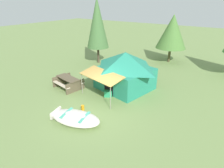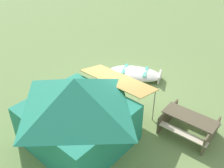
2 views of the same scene
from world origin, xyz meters
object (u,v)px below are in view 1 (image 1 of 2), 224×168
at_px(pine_tree_far_center, 97,23).
at_px(picnic_table, 68,81).
at_px(cooler_box, 108,94).
at_px(fuel_can, 83,108).
at_px(canvas_cabin_tent, 125,70).
at_px(pine_tree_back_right, 172,32).
at_px(beached_rowboat, 75,118).

bearing_deg(pine_tree_far_center, picnic_table, -71.96).
height_order(cooler_box, fuel_can, cooler_box).
distance_m(canvas_cabin_tent, cooler_box, 1.96).
relative_size(canvas_cabin_tent, cooler_box, 9.80).
relative_size(canvas_cabin_tent, pine_tree_back_right, 1.09).
bearing_deg(pine_tree_back_right, fuel_can, -94.43).
distance_m(picnic_table, cooler_box, 3.00).
xyz_separation_m(beached_rowboat, pine_tree_far_center, (-5.00, 8.19, 3.37)).
height_order(picnic_table, pine_tree_far_center, pine_tree_far_center).
bearing_deg(pine_tree_back_right, pine_tree_far_center, -143.34).
relative_size(canvas_cabin_tent, pine_tree_far_center, 0.82).
bearing_deg(canvas_cabin_tent, cooler_box, -97.26).
bearing_deg(fuel_can, pine_tree_back_right, 85.57).
distance_m(beached_rowboat, picnic_table, 4.10).
bearing_deg(picnic_table, pine_tree_far_center, 108.04).
bearing_deg(picnic_table, canvas_cabin_tent, 33.83).
xyz_separation_m(picnic_table, fuel_can, (2.74, -1.59, -0.32)).
distance_m(beached_rowboat, pine_tree_far_center, 10.17).
relative_size(beached_rowboat, fuel_can, 9.17).
bearing_deg(cooler_box, beached_rowboat, -85.67).
xyz_separation_m(canvas_cabin_tent, picnic_table, (-3.15, -2.11, -0.82)).
xyz_separation_m(cooler_box, pine_tree_far_center, (-4.77, 5.11, 3.41)).
xyz_separation_m(beached_rowboat, cooler_box, (-0.23, 3.08, -0.04)).
bearing_deg(fuel_can, cooler_box, 84.45).
bearing_deg(beached_rowboat, cooler_box, 94.33).
relative_size(cooler_box, pine_tree_back_right, 0.11).
height_order(pine_tree_back_right, pine_tree_far_center, pine_tree_far_center).
height_order(cooler_box, pine_tree_back_right, pine_tree_back_right).
distance_m(canvas_cabin_tent, pine_tree_back_right, 7.72).
height_order(picnic_table, fuel_can, picnic_table).
distance_m(cooler_box, pine_tree_far_center, 7.78).
relative_size(cooler_box, pine_tree_far_center, 0.08).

